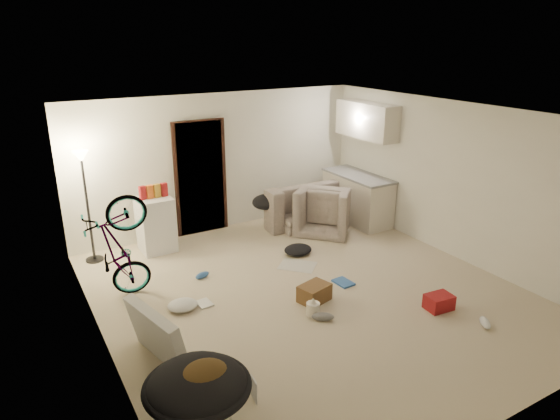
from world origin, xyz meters
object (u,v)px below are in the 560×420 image
floor_lamp (84,183)px  juicer (313,308)px  sofa (310,206)px  drink_case_b (439,302)px  kitchen_counter (357,199)px  bicycle (121,272)px  mini_fridge (156,224)px  armchair (326,213)px  saucer_chair (198,395)px  tv_box (157,335)px  drink_case_a (314,293)px

floor_lamp → juicer: (2.12, -3.17, -1.20)m
sofa → drink_case_b: (-0.37, -3.68, -0.19)m
floor_lamp → kitchen_counter: floor_lamp is taller
floor_lamp → bicycle: bearing=-86.2°
kitchen_counter → mini_fridge: mini_fridge is taller
armchair → saucer_chair: 5.33m
kitchen_counter → drink_case_b: kitchen_counter is taller
bicycle → sofa: bearing=-65.9°
kitchen_counter → saucer_chair: (-4.73, -3.67, -0.03)m
armchair → drink_case_b: (-0.38, -3.15, -0.21)m
armchair → tv_box: bearing=78.2°
kitchen_counter → armchair: 0.80m
bicycle → drink_case_b: bearing=-117.9°
floor_lamp → tv_box: floor_lamp is taller
sofa → drink_case_a: sofa is taller
sofa → mini_fridge: bearing=0.3°
tv_box → drink_case_b: size_ratio=2.85×
sofa → mini_fridge: size_ratio=2.17×
bicycle → floor_lamp: bearing=9.8°
mini_fridge → tv_box: size_ratio=0.93×
saucer_chair → juicer: bearing=29.8°
bicycle → saucer_chair: size_ratio=1.59×
saucer_chair → drink_case_a: saucer_chair is taller
mini_fridge → sofa: bearing=-2.6°
armchair → juicer: (-1.92, -2.43, -0.21)m
floor_lamp → saucer_chair: size_ratio=1.85×
floor_lamp → kitchen_counter: size_ratio=1.21×
sofa → tv_box: size_ratio=2.03×
bicycle → drink_case_b: size_ratio=4.45×
mini_fridge → drink_case_b: bearing=-55.7°
saucer_chair → sofa: bearing=46.4°
mini_fridge → floor_lamp: bearing=173.6°
saucer_chair → tv_box: saucer_chair is taller
saucer_chair → armchair: bearing=42.3°
armchair → saucer_chair: bearing=89.6°
kitchen_counter → saucer_chair: size_ratio=1.54×
bicycle → drink_case_a: 2.65m
saucer_chair → drink_case_a: size_ratio=2.35×
armchair → tv_box: 4.60m
mini_fridge → tv_box: (-0.91, -3.00, -0.14)m
mini_fridge → saucer_chair: size_ratio=0.95×
floor_lamp → mini_fridge: 1.32m
kitchen_counter → drink_case_a: kitchen_counter is taller
saucer_chair → drink_case_b: bearing=7.1°
bicycle → tv_box: (0.00, -1.61, -0.08)m
kitchen_counter → tv_box: 5.33m
drink_case_b → mini_fridge: bearing=130.2°
armchair → kitchen_counter: bearing=-126.7°
armchair → tv_box: (-3.94, -2.36, 0.02)m
kitchen_counter → bicycle: (-4.73, -0.84, -0.03)m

